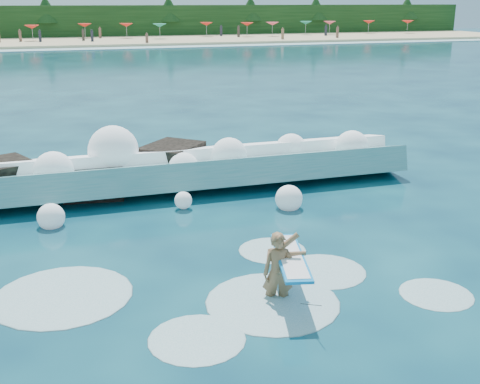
{
  "coord_description": "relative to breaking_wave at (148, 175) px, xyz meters",
  "views": [
    {
      "loc": [
        -2.88,
        -11.71,
        5.81
      ],
      "look_at": [
        1.5,
        2.0,
        1.2
      ],
      "focal_mm": 45.0,
      "sensor_mm": 36.0,
      "label": 1
    }
  ],
  "objects": [
    {
      "name": "surf_foam",
      "position": [
        -0.09,
        -7.5,
        -0.52
      ],
      "size": [
        9.57,
        5.07,
        0.14
      ],
      "color": "silver",
      "rests_on": "ground"
    },
    {
      "name": "beach_umbrellas",
      "position": [
        0.29,
        73.96,
        1.73
      ],
      "size": [
        112.56,
        6.15,
        0.5
      ],
      "color": "red",
      "rests_on": "ground"
    },
    {
      "name": "wave_spray",
      "position": [
        -0.27,
        0.03,
        0.46
      ],
      "size": [
        15.19,
        4.95,
        2.11
      ],
      "color": "white",
      "rests_on": "ground"
    },
    {
      "name": "beach",
      "position": [
        0.08,
        71.33,
        -0.32
      ],
      "size": [
        140.0,
        20.0,
        0.4
      ],
      "primitive_type": "cube",
      "color": "tan",
      "rests_on": "ground"
    },
    {
      "name": "surfer_with_board",
      "position": [
        1.35,
        -8.12,
        0.12
      ],
      "size": [
        1.18,
        2.91,
        1.72
      ],
      "color": "#8A6240",
      "rests_on": "ground"
    },
    {
      "name": "ground",
      "position": [
        0.08,
        -6.67,
        -0.52
      ],
      "size": [
        200.0,
        200.0,
        0.0
      ],
      "primitive_type": "plane",
      "color": "#07273D",
      "rests_on": "ground"
    },
    {
      "name": "rock_cluster",
      "position": [
        -2.06,
        0.66,
        -0.08
      ],
      "size": [
        8.39,
        3.26,
        1.38
      ],
      "color": "black",
      "rests_on": "ground"
    },
    {
      "name": "breaking_wave",
      "position": [
        0.0,
        0.0,
        0.0
      ],
      "size": [
        17.12,
        2.71,
        1.48
      ],
      "color": "teal",
      "rests_on": "ground"
    },
    {
      "name": "treeline",
      "position": [
        0.08,
        81.33,
        1.98
      ],
      "size": [
        140.0,
        4.0,
        5.0
      ],
      "primitive_type": "cube",
      "color": "black",
      "rests_on": "ground"
    },
    {
      "name": "wet_band",
      "position": [
        0.08,
        60.33,
        -0.48
      ],
      "size": [
        140.0,
        5.0,
        0.08
      ],
      "primitive_type": "cube",
      "color": "silver",
      "rests_on": "ground"
    },
    {
      "name": "beachgoers",
      "position": [
        1.53,
        68.47,
        0.61
      ],
      "size": [
        108.19,
        12.65,
        1.93
      ],
      "color": "#3F332D",
      "rests_on": "ground"
    }
  ]
}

